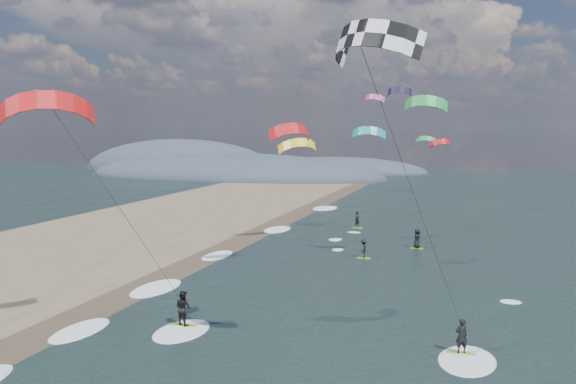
# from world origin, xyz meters

# --- Properties ---
(wet_sand_strip) EXTENTS (3.00, 240.00, 0.00)m
(wet_sand_strip) POSITION_xyz_m (-12.00, 10.00, 0.00)
(wet_sand_strip) COLOR #382D23
(wet_sand_strip) RESTS_ON ground
(coastal_hills) EXTENTS (80.00, 41.00, 15.00)m
(coastal_hills) POSITION_xyz_m (-44.84, 107.86, 0.00)
(coastal_hills) COLOR #3D4756
(coastal_hills) RESTS_ON ground
(kitesurfer_near_a) EXTENTS (7.77, 9.19, 15.17)m
(kitesurfer_near_a) POSITION_xyz_m (5.52, 3.39, 11.32)
(kitesurfer_near_a) COLOR #8BBB21
(kitesurfer_near_a) RESTS_ON ground
(kitesurfer_near_b) EXTENTS (7.27, 9.25, 12.95)m
(kitesurfer_near_b) POSITION_xyz_m (-8.15, 3.94, 8.46)
(kitesurfer_near_b) COLOR #8BBB21
(kitesurfer_near_b) RESTS_ON ground
(far_kitesurfers) EXTENTS (8.20, 15.79, 1.74)m
(far_kitesurfers) POSITION_xyz_m (0.98, 33.80, 0.83)
(far_kitesurfers) COLOR #8BBB21
(far_kitesurfers) RESTS_ON ground
(bg_kite_field) EXTENTS (14.54, 62.75, 7.77)m
(bg_kite_field) POSITION_xyz_m (-0.98, 50.31, 10.86)
(bg_kite_field) COLOR red
(bg_kite_field) RESTS_ON ground
(shoreline_surf) EXTENTS (2.40, 79.40, 0.11)m
(shoreline_surf) POSITION_xyz_m (-10.80, 14.75, 0.00)
(shoreline_surf) COLOR white
(shoreline_surf) RESTS_ON ground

